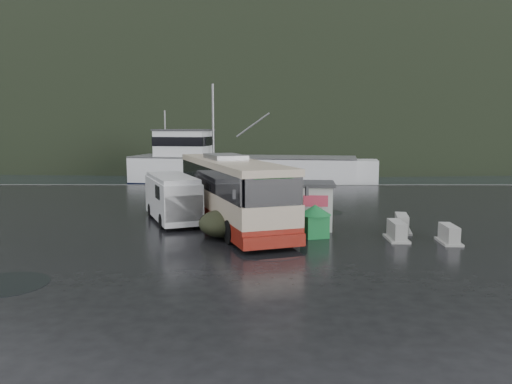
{
  "coord_description": "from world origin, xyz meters",
  "views": [
    {
      "loc": [
        2.64,
        -24.32,
        5.18
      ],
      "look_at": [
        2.58,
        2.24,
        1.7
      ],
      "focal_mm": 35.0,
      "sensor_mm": 36.0,
      "label": 1
    }
  ],
  "objects_px": {
    "white_van": "(173,221)",
    "waste_bin_left": "(315,237)",
    "fishing_trawler": "(243,176)",
    "jersey_barrier_a": "(401,232)",
    "jersey_barrier_c": "(396,240)",
    "coach_bus": "(231,224)",
    "dome_tent": "(222,236)",
    "ticket_kiosk": "(304,228)",
    "waste_bin_right": "(282,229)",
    "jersey_barrier_b": "(449,243)"
  },
  "relations": [
    {
      "from": "waste_bin_right",
      "to": "dome_tent",
      "type": "xyz_separation_m",
      "value": [
        -2.93,
        -1.55,
        0.0
      ]
    },
    {
      "from": "white_van",
      "to": "waste_bin_left",
      "type": "xyz_separation_m",
      "value": [
        7.41,
        -4.01,
        0.0
      ]
    },
    {
      "from": "jersey_barrier_a",
      "to": "jersey_barrier_b",
      "type": "relative_size",
      "value": 1.08
    },
    {
      "from": "waste_bin_left",
      "to": "jersey_barrier_c",
      "type": "xyz_separation_m",
      "value": [
        3.7,
        -0.63,
        0.0
      ]
    },
    {
      "from": "dome_tent",
      "to": "jersey_barrier_b",
      "type": "bearing_deg",
      "value": -8.1
    },
    {
      "from": "dome_tent",
      "to": "jersey_barrier_a",
      "type": "bearing_deg",
      "value": 5.56
    },
    {
      "from": "fishing_trawler",
      "to": "ticket_kiosk",
      "type": "bearing_deg",
      "value": -72.16
    },
    {
      "from": "coach_bus",
      "to": "jersey_barrier_b",
      "type": "xyz_separation_m",
      "value": [
        10.01,
        -4.27,
        0.0
      ]
    },
    {
      "from": "waste_bin_left",
      "to": "fishing_trawler",
      "type": "bearing_deg",
      "value": 98.1
    },
    {
      "from": "dome_tent",
      "to": "jersey_barrier_a",
      "type": "relative_size",
      "value": 1.77
    },
    {
      "from": "white_van",
      "to": "waste_bin_right",
      "type": "distance_m",
      "value": 6.33
    },
    {
      "from": "ticket_kiosk",
      "to": "jersey_barrier_a",
      "type": "distance_m",
      "value": 4.85
    },
    {
      "from": "ticket_kiosk",
      "to": "jersey_barrier_b",
      "type": "bearing_deg",
      "value": -23.35
    },
    {
      "from": "jersey_barrier_b",
      "to": "jersey_barrier_c",
      "type": "relative_size",
      "value": 0.94
    },
    {
      "from": "ticket_kiosk",
      "to": "jersey_barrier_a",
      "type": "relative_size",
      "value": 1.73
    },
    {
      "from": "waste_bin_left",
      "to": "jersey_barrier_b",
      "type": "bearing_deg",
      "value": -11.68
    },
    {
      "from": "waste_bin_right",
      "to": "fishing_trawler",
      "type": "bearing_deg",
      "value": 95.64
    },
    {
      "from": "white_van",
      "to": "waste_bin_left",
      "type": "height_order",
      "value": "white_van"
    },
    {
      "from": "dome_tent",
      "to": "waste_bin_right",
      "type": "bearing_deg",
      "value": 27.88
    },
    {
      "from": "waste_bin_right",
      "to": "dome_tent",
      "type": "relative_size",
      "value": 0.42
    },
    {
      "from": "dome_tent",
      "to": "jersey_barrier_b",
      "type": "relative_size",
      "value": 1.9
    },
    {
      "from": "jersey_barrier_a",
      "to": "white_van",
      "type": "bearing_deg",
      "value": 166.22
    },
    {
      "from": "waste_bin_right",
      "to": "jersey_barrier_b",
      "type": "height_order",
      "value": "waste_bin_right"
    },
    {
      "from": "coach_bus",
      "to": "jersey_barrier_b",
      "type": "bearing_deg",
      "value": -42.0
    },
    {
      "from": "coach_bus",
      "to": "waste_bin_left",
      "type": "distance_m",
      "value": 5.14
    },
    {
      "from": "dome_tent",
      "to": "jersey_barrier_a",
      "type": "height_order",
      "value": "dome_tent"
    },
    {
      "from": "jersey_barrier_c",
      "to": "waste_bin_right",
      "type": "bearing_deg",
      "value": 154.85
    },
    {
      "from": "waste_bin_left",
      "to": "dome_tent",
      "type": "relative_size",
      "value": 0.5
    },
    {
      "from": "white_van",
      "to": "waste_bin_right",
      "type": "xyz_separation_m",
      "value": [
        5.93,
        -2.21,
        0.0
      ]
    },
    {
      "from": "coach_bus",
      "to": "waste_bin_right",
      "type": "xyz_separation_m",
      "value": [
        2.66,
        -1.26,
        0.0
      ]
    },
    {
      "from": "waste_bin_right",
      "to": "fishing_trawler",
      "type": "relative_size",
      "value": 0.05
    },
    {
      "from": "waste_bin_left",
      "to": "jersey_barrier_c",
      "type": "height_order",
      "value": "waste_bin_left"
    },
    {
      "from": "ticket_kiosk",
      "to": "fishing_trawler",
      "type": "height_order",
      "value": "fishing_trawler"
    },
    {
      "from": "coach_bus",
      "to": "waste_bin_right",
      "type": "relative_size",
      "value": 10.06
    },
    {
      "from": "white_van",
      "to": "fishing_trawler",
      "type": "relative_size",
      "value": 0.22
    },
    {
      "from": "waste_bin_left",
      "to": "jersey_barrier_c",
      "type": "relative_size",
      "value": 0.89
    },
    {
      "from": "jersey_barrier_a",
      "to": "fishing_trawler",
      "type": "height_order",
      "value": "fishing_trawler"
    },
    {
      "from": "waste_bin_left",
      "to": "jersey_barrier_a",
      "type": "bearing_deg",
      "value": 14.06
    },
    {
      "from": "coach_bus",
      "to": "jersey_barrier_c",
      "type": "height_order",
      "value": "coach_bus"
    },
    {
      "from": "waste_bin_right",
      "to": "jersey_barrier_a",
      "type": "height_order",
      "value": "waste_bin_right"
    },
    {
      "from": "coach_bus",
      "to": "white_van",
      "type": "bearing_deg",
      "value": 144.92
    },
    {
      "from": "dome_tent",
      "to": "jersey_barrier_c",
      "type": "bearing_deg",
      "value": -6.17
    },
    {
      "from": "waste_bin_right",
      "to": "ticket_kiosk",
      "type": "distance_m",
      "value": 1.19
    },
    {
      "from": "coach_bus",
      "to": "waste_bin_left",
      "type": "height_order",
      "value": "coach_bus"
    },
    {
      "from": "waste_bin_right",
      "to": "jersey_barrier_c",
      "type": "bearing_deg",
      "value": -25.15
    },
    {
      "from": "jersey_barrier_b",
      "to": "jersey_barrier_c",
      "type": "height_order",
      "value": "jersey_barrier_c"
    },
    {
      "from": "dome_tent",
      "to": "fishing_trawler",
      "type": "distance_m",
      "value": 29.52
    },
    {
      "from": "coach_bus",
      "to": "fishing_trawler",
      "type": "xyz_separation_m",
      "value": [
        -0.11,
        26.71,
        0.0
      ]
    },
    {
      "from": "jersey_barrier_a",
      "to": "jersey_barrier_c",
      "type": "bearing_deg",
      "value": -112.67
    },
    {
      "from": "waste_bin_left",
      "to": "jersey_barrier_a",
      "type": "xyz_separation_m",
      "value": [
        4.42,
        1.11,
        0.0
      ]
    }
  ]
}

